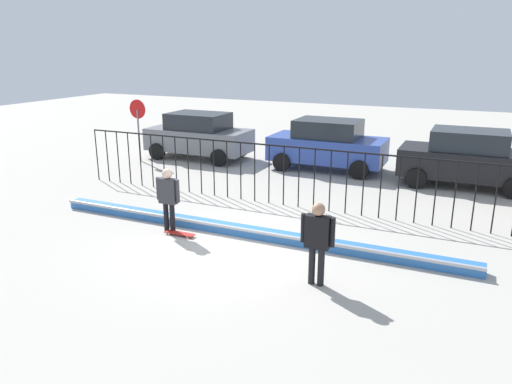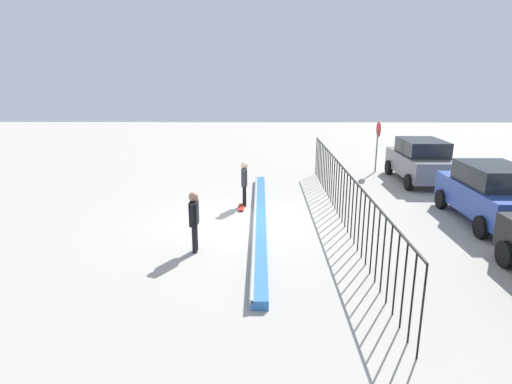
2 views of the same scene
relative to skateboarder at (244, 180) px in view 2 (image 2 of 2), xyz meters
The scene contains 9 objects.
ground_plane 2.05m from the skateboarder, ahead, with size 60.00×60.00×0.00m, color #ADA89E.
bowl_coping_ledge 2.07m from the skateboarder, 17.59° to the left, with size 11.00×0.40×0.27m.
perimeter_fence 3.73m from the skateboarder, 61.24° to the left, with size 14.04×0.04×1.79m.
skateboarder is the anchor object (origin of this frame).
skateboard 1.01m from the skateboarder, 16.10° to the right, with size 0.80×0.20×0.07m.
camera_operator 4.40m from the skateboarder, 15.72° to the right, with size 0.68×0.26×1.69m.
parked_car_gray 8.61m from the skateboarder, 115.91° to the left, with size 4.30×2.12×1.90m.
parked_car_blue 8.24m from the skateboarder, 78.24° to the left, with size 4.30×2.12×1.90m.
stop_sign 8.49m from the skateboarder, 132.19° to the left, with size 0.76×0.07×2.50m.
Camera 2 is at (13.35, 0.70, 4.71)m, focal length 30.13 mm.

